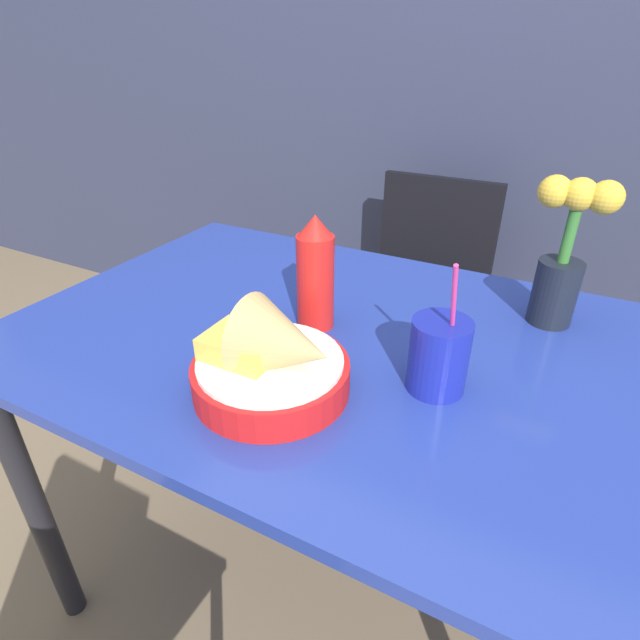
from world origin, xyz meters
TOP-DOWN VIEW (x-y plane):
  - ground_plane at (0.00, 0.00)m, footprint 12.00×12.00m
  - wall_window at (0.00, 1.16)m, footprint 7.00×0.06m
  - dining_table at (0.00, 0.00)m, footprint 1.24×0.82m
  - chair_far_window at (-0.08, 0.84)m, footprint 0.40×0.40m
  - food_basket at (-0.02, -0.20)m, footprint 0.24×0.24m
  - ketchup_bottle at (-0.06, 0.01)m, footprint 0.07×0.07m
  - drink_cup at (0.20, -0.07)m, footprint 0.09×0.09m
  - flower_vase at (0.33, 0.24)m, footprint 0.14×0.08m

SIDE VIEW (x-z plane):
  - ground_plane at x=0.00m, z-range 0.00..0.00m
  - chair_far_window at x=-0.08m, z-range 0.09..0.95m
  - dining_table at x=0.00m, z-range 0.28..1.06m
  - food_basket at x=-0.02m, z-range 0.75..0.91m
  - drink_cup at x=0.20m, z-range 0.72..0.95m
  - ketchup_bottle at x=-0.06m, z-range 0.77..0.99m
  - flower_vase at x=0.33m, z-range 0.78..1.05m
  - wall_window at x=0.00m, z-range 0.00..2.60m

